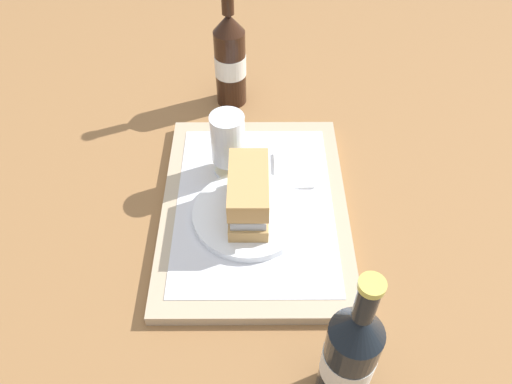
# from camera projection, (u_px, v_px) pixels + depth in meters

# --- Properties ---
(ground_plane) EXTENTS (3.00, 3.00, 0.00)m
(ground_plane) POSITION_uv_depth(u_px,v_px,m) (256.00, 211.00, 0.89)
(ground_plane) COLOR olive
(tray) EXTENTS (0.44, 0.32, 0.02)m
(tray) POSITION_uv_depth(u_px,v_px,m) (256.00, 207.00, 0.88)
(tray) COLOR tan
(tray) RESTS_ON ground_plane
(placemat) EXTENTS (0.38, 0.27, 0.00)m
(placemat) POSITION_uv_depth(u_px,v_px,m) (256.00, 203.00, 0.87)
(placemat) COLOR silver
(placemat) RESTS_ON tray
(plate) EXTENTS (0.19, 0.19, 0.01)m
(plate) POSITION_uv_depth(u_px,v_px,m) (250.00, 214.00, 0.84)
(plate) COLOR white
(plate) RESTS_ON placemat
(sandwich) EXTENTS (0.13, 0.06, 0.08)m
(sandwich) POSITION_uv_depth(u_px,v_px,m) (250.00, 193.00, 0.81)
(sandwich) COLOR tan
(sandwich) RESTS_ON plate
(beer_glass) EXTENTS (0.06, 0.06, 0.12)m
(beer_glass) POSITION_uv_depth(u_px,v_px,m) (229.00, 143.00, 0.88)
(beer_glass) COLOR silver
(beer_glass) RESTS_ON placemat
(napkin_folded) EXTENTS (0.09, 0.07, 0.01)m
(napkin_folded) POSITION_uv_depth(u_px,v_px,m) (295.00, 170.00, 0.92)
(napkin_folded) COLOR white
(napkin_folded) RESTS_ON placemat
(beer_bottle) EXTENTS (0.07, 0.07, 0.27)m
(beer_bottle) POSITION_uv_depth(u_px,v_px,m) (231.00, 59.00, 1.02)
(beer_bottle) COLOR black
(beer_bottle) RESTS_ON ground_plane
(second_bottle) EXTENTS (0.07, 0.07, 0.27)m
(second_bottle) POSITION_uv_depth(u_px,v_px,m) (351.00, 356.00, 0.60)
(second_bottle) COLOR black
(second_bottle) RESTS_ON ground_plane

